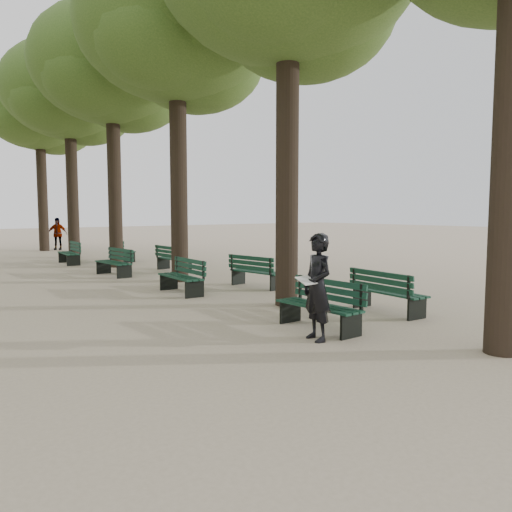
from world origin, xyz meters
TOP-DOWN VIEW (x-y plane):
  - ground at (0.00, 0.00)m, footprint 120.00×120.00m
  - tree_central_2 at (1.50, 8.00)m, footprint 6.00×6.00m
  - tree_central_3 at (1.50, 13.00)m, footprint 6.00×6.00m
  - tree_central_4 at (1.50, 18.00)m, footprint 6.00×6.00m
  - tree_central_5 at (1.50, 23.00)m, footprint 6.00×6.00m
  - bench_left_0 at (0.37, 0.82)m, footprint 0.58×1.80m
  - bench_left_1 at (0.37, 5.94)m, footprint 0.69×1.84m
  - bench_left_2 at (0.37, 10.51)m, footprint 0.67×1.83m
  - bench_left_3 at (0.37, 15.19)m, footprint 0.73×1.84m
  - bench_right_0 at (2.63, 0.99)m, footprint 0.76×1.85m
  - bench_right_1 at (2.63, 5.56)m, footprint 0.78×1.85m
  - bench_right_2 at (2.63, 10.45)m, footprint 0.61×1.81m
  - bench_right_3 at (2.63, 15.06)m, footprint 0.69×1.83m
  - man_with_map at (-0.19, 0.31)m, footprint 0.69×0.79m
  - pedestrian_c at (2.25, 23.15)m, footprint 1.10×0.82m

SIDE VIEW (x-z plane):
  - ground at x=0.00m, z-range 0.00..0.00m
  - bench_left_0 at x=0.37m, z-range -0.19..0.73m
  - bench_left_1 at x=0.37m, z-range -0.19..0.73m
  - bench_left_2 at x=0.37m, z-range -0.19..0.73m
  - bench_left_3 at x=0.37m, z-range -0.19..0.73m
  - bench_right_0 at x=2.63m, z-range -0.19..0.73m
  - bench_right_1 at x=2.63m, z-range -0.19..0.73m
  - bench_right_2 at x=2.63m, z-range -0.19..0.73m
  - bench_right_3 at x=2.63m, z-range -0.19..0.73m
  - pedestrian_c at x=2.25m, z-range 0.00..1.80m
  - man_with_map at x=-0.19m, z-range 0.00..1.82m
  - tree_central_2 at x=1.50m, z-range 2.68..12.63m
  - tree_central_3 at x=1.50m, z-range 2.68..12.63m
  - tree_central_4 at x=1.50m, z-range 2.68..12.63m
  - tree_central_5 at x=1.50m, z-range 2.68..12.63m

